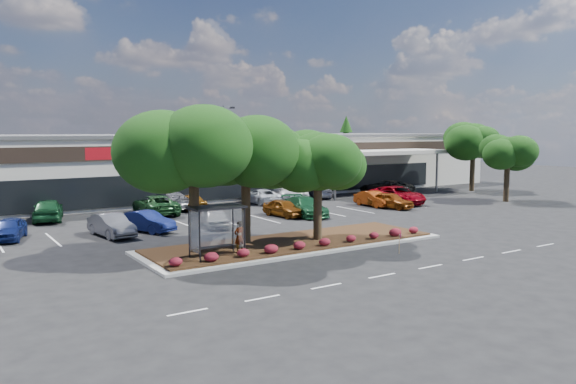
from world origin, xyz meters
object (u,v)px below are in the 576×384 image
survey_stake (400,241)px  car_0 (9,229)px  car_1 (111,225)px  light_pole (225,158)px

survey_stake → car_0: car_0 is taller
survey_stake → car_1: bearing=131.0°
light_pole → car_0: (-20.54, -11.61, -3.34)m
survey_stake → car_1: car_1 is taller
car_1 → survey_stake: bearing=-56.6°
survey_stake → car_0: 23.50m
light_pole → car_0: 23.83m
car_1 → car_0: bearing=149.8°
car_0 → car_1: bearing=-4.6°
car_0 → car_1: car_1 is taller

